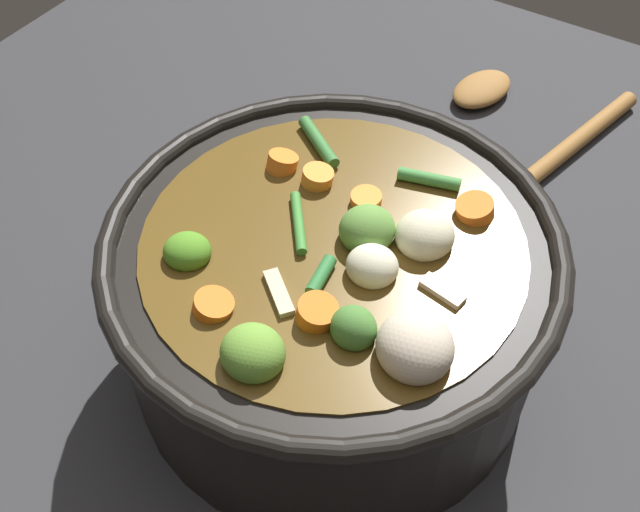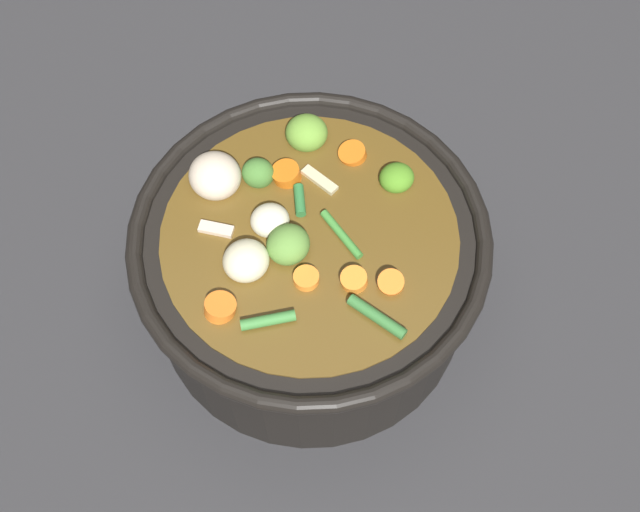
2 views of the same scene
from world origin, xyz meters
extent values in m
plane|color=#2D2D30|center=(0.00, 0.00, 0.00)|extent=(1.10, 1.10, 0.00)
cylinder|color=black|center=(0.00, 0.00, 0.06)|extent=(0.30, 0.30, 0.13)
torus|color=black|center=(0.00, 0.00, 0.13)|extent=(0.32, 0.32, 0.02)
cylinder|color=brown|center=(0.00, 0.00, 0.07)|extent=(0.26, 0.26, 0.12)
ellipsoid|color=#4E8B24|center=(0.06, -0.07, 0.13)|extent=(0.04, 0.04, 0.02)
ellipsoid|color=#457932|center=(0.06, 0.05, 0.14)|extent=(0.03, 0.03, 0.03)
ellipsoid|color=#669B36|center=(0.10, 0.01, 0.14)|extent=(0.04, 0.04, 0.03)
ellipsoid|color=#5D903C|center=(-0.02, 0.02, 0.14)|extent=(0.05, 0.05, 0.03)
cylinder|color=orange|center=(-0.04, 0.00, 0.13)|extent=(0.03, 0.02, 0.01)
cylinder|color=orange|center=(0.09, -0.03, 0.13)|extent=(0.04, 0.04, 0.02)
cylinder|color=orange|center=(0.06, 0.02, 0.13)|extent=(0.03, 0.03, 0.02)
cylinder|color=orange|center=(-0.04, -0.04, 0.13)|extent=(0.03, 0.03, 0.02)
cylinder|color=orange|center=(-0.07, 0.07, 0.13)|extent=(0.04, 0.04, 0.02)
cylinder|color=orange|center=(-0.04, -0.07, 0.13)|extent=(0.03, 0.03, 0.02)
ellipsoid|color=beige|center=(-0.03, 0.05, 0.14)|extent=(0.05, 0.05, 0.03)
ellipsoid|color=beige|center=(0.01, 0.03, 0.14)|extent=(0.04, 0.04, 0.03)
ellipsoid|color=beige|center=(0.05, 0.09, 0.14)|extent=(0.07, 0.07, 0.04)
cylinder|color=#3E843C|center=(-0.08, 0.03, 0.14)|extent=(0.02, 0.05, 0.01)
cylinder|color=#377537|center=(-0.08, -0.06, 0.14)|extent=(0.04, 0.05, 0.01)
cylinder|color=#2F7639|center=(0.03, 0.01, 0.14)|extent=(0.03, 0.01, 0.01)
cylinder|color=#3F8A37|center=(0.00, -0.03, 0.13)|extent=(0.05, 0.04, 0.01)
cube|color=beige|center=(0.06, -0.01, 0.13)|extent=(0.03, 0.03, 0.01)
cube|color=beige|center=(0.00, 0.08, 0.13)|extent=(0.02, 0.03, 0.01)
camera|label=1|loc=(0.30, 0.18, 0.52)|focal=43.88mm
camera|label=2|loc=(-0.33, -0.03, 0.70)|focal=42.92mm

